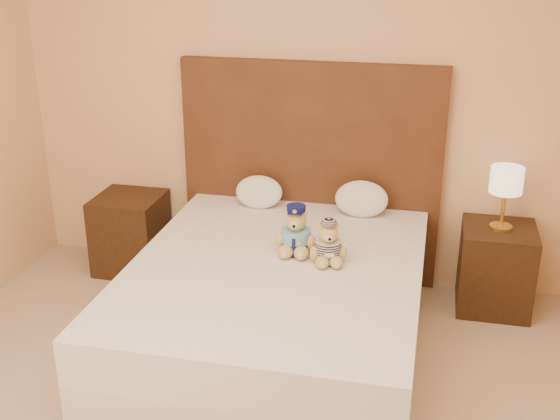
{
  "coord_description": "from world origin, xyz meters",
  "views": [
    {
      "loc": [
        0.81,
        -2.22,
        2.27
      ],
      "look_at": [
        -0.03,
        1.45,
        0.77
      ],
      "focal_mm": 45.0,
      "sensor_mm": 36.0,
      "label": 1
    }
  ],
  "objects_px": {
    "bed": "(276,307)",
    "pillow_right": "(362,197)",
    "nightstand_left": "(131,233)",
    "teddy_police": "(296,230)",
    "lamp": "(506,183)",
    "teddy_prisoner": "(328,243)",
    "pillow_left": "(259,191)",
    "nightstand_right": "(495,268)"
  },
  "relations": [
    {
      "from": "teddy_police",
      "to": "teddy_prisoner",
      "type": "height_order",
      "value": "teddy_police"
    },
    {
      "from": "pillow_right",
      "to": "teddy_prisoner",
      "type": "bearing_deg",
      "value": -97.25
    },
    {
      "from": "lamp",
      "to": "teddy_police",
      "type": "height_order",
      "value": "lamp"
    },
    {
      "from": "bed",
      "to": "lamp",
      "type": "xyz_separation_m",
      "value": [
        1.25,
        0.8,
        0.57
      ]
    },
    {
      "from": "lamp",
      "to": "teddy_prisoner",
      "type": "xyz_separation_m",
      "value": [
        -0.97,
        -0.72,
        -0.18
      ]
    },
    {
      "from": "teddy_prisoner",
      "to": "pillow_left",
      "type": "distance_m",
      "value": 0.95
    },
    {
      "from": "nightstand_right",
      "to": "nightstand_left",
      "type": "bearing_deg",
      "value": 180.0
    },
    {
      "from": "nightstand_right",
      "to": "pillow_left",
      "type": "relative_size",
      "value": 1.73
    },
    {
      "from": "pillow_left",
      "to": "pillow_right",
      "type": "distance_m",
      "value": 0.69
    },
    {
      "from": "nightstand_left",
      "to": "nightstand_right",
      "type": "relative_size",
      "value": 1.0
    },
    {
      "from": "pillow_left",
      "to": "nightstand_left",
      "type": "bearing_deg",
      "value": -178.17
    },
    {
      "from": "bed",
      "to": "teddy_police",
      "type": "xyz_separation_m",
      "value": [
        0.08,
        0.17,
        0.42
      ]
    },
    {
      "from": "nightstand_left",
      "to": "teddy_police",
      "type": "xyz_separation_m",
      "value": [
        1.33,
        -0.63,
        0.42
      ]
    },
    {
      "from": "nightstand_right",
      "to": "lamp",
      "type": "distance_m",
      "value": 0.57
    },
    {
      "from": "nightstand_left",
      "to": "pillow_left",
      "type": "bearing_deg",
      "value": 1.83
    },
    {
      "from": "pillow_right",
      "to": "nightstand_left",
      "type": "bearing_deg",
      "value": -178.94
    },
    {
      "from": "bed",
      "to": "nightstand_left",
      "type": "bearing_deg",
      "value": 147.38
    },
    {
      "from": "nightstand_left",
      "to": "pillow_right",
      "type": "xyz_separation_m",
      "value": [
        1.62,
        0.03,
        0.4
      ]
    },
    {
      "from": "bed",
      "to": "nightstand_right",
      "type": "height_order",
      "value": "same"
    },
    {
      "from": "bed",
      "to": "teddy_police",
      "type": "relative_size",
      "value": 6.95
    },
    {
      "from": "lamp",
      "to": "pillow_left",
      "type": "relative_size",
      "value": 1.26
    },
    {
      "from": "pillow_right",
      "to": "pillow_left",
      "type": "bearing_deg",
      "value": 180.0
    },
    {
      "from": "bed",
      "to": "pillow_right",
      "type": "height_order",
      "value": "pillow_right"
    },
    {
      "from": "bed",
      "to": "pillow_right",
      "type": "relative_size",
      "value": 5.82
    },
    {
      "from": "nightstand_right",
      "to": "teddy_police",
      "type": "height_order",
      "value": "teddy_police"
    },
    {
      "from": "teddy_prisoner",
      "to": "pillow_left",
      "type": "height_order",
      "value": "teddy_prisoner"
    },
    {
      "from": "nightstand_left",
      "to": "teddy_prisoner",
      "type": "height_order",
      "value": "teddy_prisoner"
    },
    {
      "from": "nightstand_left",
      "to": "teddy_prisoner",
      "type": "bearing_deg",
      "value": -25.17
    },
    {
      "from": "nightstand_left",
      "to": "lamp",
      "type": "height_order",
      "value": "lamp"
    },
    {
      "from": "bed",
      "to": "teddy_prisoner",
      "type": "distance_m",
      "value": 0.49
    },
    {
      "from": "nightstand_left",
      "to": "lamp",
      "type": "distance_m",
      "value": 2.56
    },
    {
      "from": "nightstand_right",
      "to": "pillow_right",
      "type": "distance_m",
      "value": 0.96
    },
    {
      "from": "teddy_police",
      "to": "nightstand_right",
      "type": "bearing_deg",
      "value": 26.26
    },
    {
      "from": "lamp",
      "to": "teddy_prisoner",
      "type": "distance_m",
      "value": 1.22
    },
    {
      "from": "teddy_prisoner",
      "to": "pillow_left",
      "type": "xyz_separation_m",
      "value": [
        -0.59,
        0.75,
        -0.01
      ]
    },
    {
      "from": "pillow_right",
      "to": "nightstand_right",
      "type": "bearing_deg",
      "value": -1.96
    },
    {
      "from": "lamp",
      "to": "pillow_left",
      "type": "distance_m",
      "value": 1.57
    },
    {
      "from": "nightstand_right",
      "to": "teddy_police",
      "type": "bearing_deg",
      "value": -151.64
    },
    {
      "from": "bed",
      "to": "teddy_prisoner",
      "type": "height_order",
      "value": "teddy_prisoner"
    },
    {
      "from": "nightstand_right",
      "to": "pillow_right",
      "type": "xyz_separation_m",
      "value": [
        -0.88,
        0.03,
        0.4
      ]
    },
    {
      "from": "teddy_police",
      "to": "pillow_left",
      "type": "height_order",
      "value": "teddy_police"
    },
    {
      "from": "bed",
      "to": "pillow_left",
      "type": "relative_size",
      "value": 6.28
    }
  ]
}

